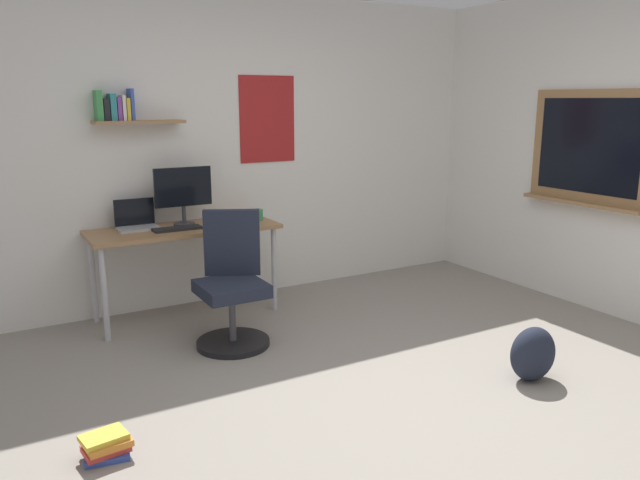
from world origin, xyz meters
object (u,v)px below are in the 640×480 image
(desk, at_px, (184,237))
(office_chair, at_px, (232,288))
(book_stack_on_floor, at_px, (106,446))
(keyboard, at_px, (177,229))
(computer_mouse, at_px, (212,224))
(backpack, at_px, (533,354))
(coffee_mug, at_px, (258,215))
(laptop, at_px, (137,222))
(monitor_primary, at_px, (183,192))

(desk, distance_m, office_chair, 0.76)
(office_chair, bearing_deg, book_stack_on_floor, -135.84)
(keyboard, bearing_deg, desk, 43.69)
(computer_mouse, bearing_deg, backpack, -58.87)
(keyboard, height_order, coffee_mug, coffee_mug)
(laptop, bearing_deg, coffee_mug, -9.30)
(coffee_mug, relative_size, backpack, 0.27)
(laptop, bearing_deg, monitor_primary, -7.48)
(monitor_primary, bearing_deg, keyboard, -124.58)
(office_chair, height_order, book_stack_on_floor, office_chair)
(desk, relative_size, book_stack_on_floor, 6.04)
(office_chair, relative_size, coffee_mug, 10.33)
(laptop, relative_size, coffee_mug, 3.37)
(monitor_primary, distance_m, book_stack_on_floor, 2.33)
(keyboard, xyz_separation_m, computer_mouse, (0.28, 0.00, 0.01))
(keyboard, xyz_separation_m, backpack, (1.57, -2.14, -0.57))
(office_chair, relative_size, monitor_primary, 2.05)
(desk, relative_size, keyboard, 3.97)
(keyboard, height_order, book_stack_on_floor, keyboard)
(monitor_primary, height_order, computer_mouse, monitor_primary)
(computer_mouse, distance_m, backpack, 2.56)
(laptop, height_order, monitor_primary, monitor_primary)
(computer_mouse, relative_size, coffee_mug, 1.13)
(laptop, relative_size, book_stack_on_floor, 1.28)
(desk, bearing_deg, book_stack_on_floor, -119.13)
(coffee_mug, bearing_deg, keyboard, -175.96)
(office_chair, relative_size, book_stack_on_floor, 3.91)
(book_stack_on_floor, bearing_deg, desk, 60.87)
(coffee_mug, bearing_deg, book_stack_on_floor, -132.78)
(laptop, bearing_deg, keyboard, -38.98)
(desk, xyz_separation_m, laptop, (-0.33, 0.14, 0.13))
(office_chair, bearing_deg, desk, 98.93)
(coffee_mug, height_order, book_stack_on_floor, coffee_mug)
(keyboard, bearing_deg, laptop, 141.02)
(keyboard, xyz_separation_m, coffee_mug, (0.71, 0.05, 0.04))
(coffee_mug, distance_m, backpack, 2.43)
(coffee_mug, height_order, backpack, coffee_mug)
(computer_mouse, bearing_deg, book_stack_on_floor, -125.05)
(book_stack_on_floor, bearing_deg, keyboard, 61.76)
(coffee_mug, bearing_deg, desk, 178.18)
(computer_mouse, height_order, book_stack_on_floor, computer_mouse)
(backpack, relative_size, book_stack_on_floor, 1.42)
(keyboard, distance_m, computer_mouse, 0.28)
(computer_mouse, relative_size, backpack, 0.30)
(desk, xyz_separation_m, monitor_primary, (0.04, 0.09, 0.35))
(office_chair, distance_m, backpack, 2.06)
(desk, height_order, laptop, laptop)
(desk, bearing_deg, monitor_primary, 67.72)
(backpack, bearing_deg, computer_mouse, 121.13)
(book_stack_on_floor, bearing_deg, laptop, 71.01)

